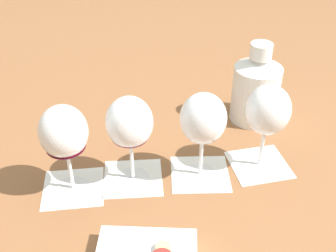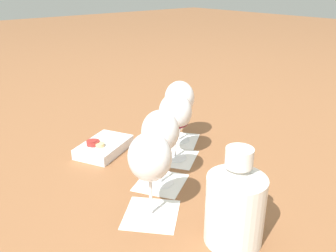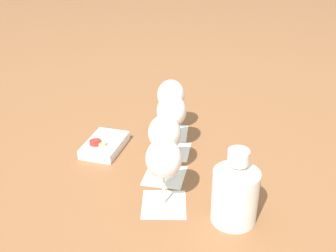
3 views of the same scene
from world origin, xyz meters
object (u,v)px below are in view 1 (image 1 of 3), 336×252
wine_glass_0 (267,113)px  wine_glass_1 (203,122)px  ceramic_vase (256,88)px  wine_glass_3 (64,135)px  wine_glass_2 (130,126)px

wine_glass_0 → wine_glass_1: bearing=41.5°
wine_glass_0 → ceramic_vase: ceramic_vase is taller
wine_glass_3 → ceramic_vase: ceramic_vase is taller
wine_glass_1 → wine_glass_2: 0.14m
wine_glass_0 → ceramic_vase: 0.18m
wine_glass_0 → wine_glass_3: same height
wine_glass_2 → ceramic_vase: bearing=-113.2°
wine_glass_0 → wine_glass_1: size_ratio=1.00×
wine_glass_1 → wine_glass_2: size_ratio=1.00×
wine_glass_0 → ceramic_vase: (0.07, -0.16, -0.05)m
wine_glass_2 → ceramic_vase: (-0.14, -0.32, -0.05)m
ceramic_vase → wine_glass_0: bearing=113.9°
wine_glass_0 → wine_glass_1: 0.13m
wine_glass_1 → ceramic_vase: 0.25m
wine_glass_2 → wine_glass_3: same height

